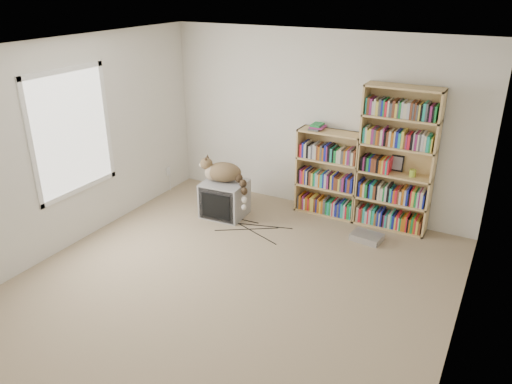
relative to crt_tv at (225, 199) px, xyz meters
The scene contains 16 objects.
floor 1.90m from the crt_tv, 58.23° to the right, with size 4.50×5.00×0.01m, color gray.
wall_back 1.67m from the crt_tv, 42.14° to the left, with size 4.50×0.02×2.50m, color silver.
wall_left 2.27m from the crt_tv, 128.13° to the right, with size 0.02×5.00×2.50m, color silver.
wall_right 3.75m from the crt_tv, 26.30° to the right, with size 0.02×5.00×2.50m, color silver.
ceiling 2.94m from the crt_tv, 58.23° to the right, with size 4.50×5.00×0.02m, color white.
window 2.20m from the crt_tv, 131.62° to the right, with size 0.02×1.22×1.52m, color white.
crt_tv is the anchor object (origin of this frame).
cat 0.35m from the crt_tv, ahead, with size 0.81×0.51×0.59m.
bookcase_tall 2.36m from the crt_tv, 19.50° to the left, with size 0.95×0.30×1.90m.
bookcase_short 1.48m from the crt_tv, 31.52° to the left, with size 0.88×0.30×1.21m.
book_stack 1.62m from the crt_tv, 35.57° to the left, with size 0.18×0.24×0.08m, color red.
green_mug 2.54m from the crt_tv, 17.34° to the left, with size 0.08×0.08×0.09m, color #99BB35.
framed_print 2.38m from the crt_tv, 21.41° to the left, with size 0.16×0.01×0.21m, color black.
dvd_player 2.01m from the crt_tv, ahead, with size 0.38×0.27×0.09m, color #BABBC0.
wall_outlet 1.29m from the crt_tv, 164.56° to the left, with size 0.01×0.08×0.13m, color silver.
floor_cables 0.83m from the crt_tv, 23.75° to the right, with size 1.20×0.70×0.01m, color black, non-canonical shape.
Camera 1 is at (2.41, -3.80, 3.11)m, focal length 35.00 mm.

